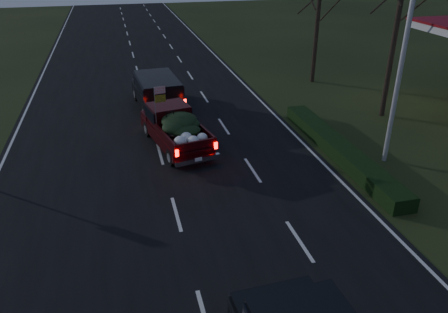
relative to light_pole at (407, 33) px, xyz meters
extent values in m
plane|color=black|center=(-9.50, -2.00, -5.48)|extent=(120.00, 120.00, 0.00)
cube|color=black|center=(-9.50, -2.00, -5.47)|extent=(14.00, 120.00, 0.02)
cube|color=black|center=(-1.70, 1.00, -5.18)|extent=(1.00, 10.00, 0.60)
cylinder|color=silver|center=(0.00, 0.00, -0.98)|extent=(0.20, 0.20, 9.00)
cylinder|color=black|center=(3.00, 5.00, -1.23)|extent=(0.28, 0.28, 8.50)
cylinder|color=black|center=(2.00, 12.00, -1.98)|extent=(0.28, 0.28, 7.00)
cube|color=#36070A|center=(-8.66, 3.79, -4.90)|extent=(2.86, 5.13, 0.53)
cube|color=#36070A|center=(-8.83, 4.65, -4.18)|extent=(2.06, 1.87, 0.87)
cube|color=black|center=(-8.83, 4.65, -4.08)|extent=(2.14, 1.80, 0.53)
cube|color=#36070A|center=(-8.41, 2.56, -4.61)|extent=(2.29, 3.01, 0.06)
ellipsoid|color=black|center=(-8.46, 3.04, -4.18)|extent=(1.86, 2.01, 0.58)
cylinder|color=gray|center=(-9.51, 3.62, -3.50)|extent=(0.03, 0.03, 1.93)
cube|color=red|center=(-9.25, 3.67, -2.70)|extent=(0.50, 0.12, 0.33)
cube|color=gold|center=(-9.25, 3.67, -3.08)|extent=(0.50, 0.12, 0.33)
cube|color=black|center=(-8.88, 9.26, -4.80)|extent=(2.60, 5.44, 0.66)
cube|color=black|center=(-8.86, 8.99, -4.05)|extent=(2.36, 4.00, 0.88)
cube|color=black|center=(-8.86, 8.99, -3.96)|extent=(2.46, 3.90, 0.53)
camera|label=1|loc=(-11.01, -14.93, 3.13)|focal=35.00mm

